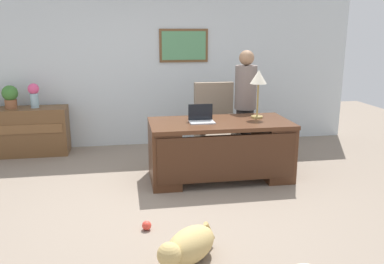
{
  "coord_description": "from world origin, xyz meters",
  "views": [
    {
      "loc": [
        -0.48,
        -4.32,
        1.93
      ],
      "look_at": [
        0.31,
        0.3,
        0.75
      ],
      "focal_mm": 37.84,
      "sensor_mm": 36.0,
      "label": 1
    }
  ],
  "objects_px": {
    "desk": "(220,148)",
    "armchair": "(215,126)",
    "credenza": "(17,132)",
    "laptop": "(201,118)",
    "desk_lamp": "(258,80)",
    "potted_plant": "(10,96)",
    "dog_toy_ball": "(147,225)",
    "vase_with_flowers": "(34,94)",
    "dog_lying": "(188,246)",
    "person_standing": "(245,105)"
  },
  "relations": [
    {
      "from": "desk",
      "to": "person_standing",
      "type": "xyz_separation_m",
      "value": [
        0.55,
        0.74,
        0.43
      ]
    },
    {
      "from": "credenza",
      "to": "dog_lying",
      "type": "relative_size",
      "value": 2.57
    },
    {
      "from": "laptop",
      "to": "credenza",
      "type": "bearing_deg",
      "value": 149.72
    },
    {
      "from": "dog_lying",
      "to": "dog_toy_ball",
      "type": "bearing_deg",
      "value": 115.58
    },
    {
      "from": "potted_plant",
      "to": "laptop",
      "type": "bearing_deg",
      "value": -29.92
    },
    {
      "from": "dog_lying",
      "to": "vase_with_flowers",
      "type": "relative_size",
      "value": 1.59
    },
    {
      "from": "laptop",
      "to": "armchair",
      "type": "bearing_deg",
      "value": 65.75
    },
    {
      "from": "armchair",
      "to": "dog_lying",
      "type": "distance_m",
      "value": 3.0
    },
    {
      "from": "desk",
      "to": "dog_lying",
      "type": "height_order",
      "value": "desk"
    },
    {
      "from": "potted_plant",
      "to": "dog_lying",
      "type": "bearing_deg",
      "value": -57.9
    },
    {
      "from": "dog_lying",
      "to": "potted_plant",
      "type": "xyz_separation_m",
      "value": [
        -2.21,
        3.53,
        0.79
      ]
    },
    {
      "from": "laptop",
      "to": "dog_toy_ball",
      "type": "height_order",
      "value": "laptop"
    },
    {
      "from": "laptop",
      "to": "vase_with_flowers",
      "type": "distance_m",
      "value": 2.83
    },
    {
      "from": "desk",
      "to": "potted_plant",
      "type": "xyz_separation_m",
      "value": [
        -2.96,
        1.59,
        0.53
      ]
    },
    {
      "from": "person_standing",
      "to": "dog_lying",
      "type": "relative_size",
      "value": 2.72
    },
    {
      "from": "armchair",
      "to": "desk_lamp",
      "type": "height_order",
      "value": "desk_lamp"
    },
    {
      "from": "credenza",
      "to": "laptop",
      "type": "bearing_deg",
      "value": -30.28
    },
    {
      "from": "dog_toy_ball",
      "to": "desk",
      "type": "bearing_deg",
      "value": 50.64
    },
    {
      "from": "desk",
      "to": "armchair",
      "type": "height_order",
      "value": "armchair"
    },
    {
      "from": "desk",
      "to": "armchair",
      "type": "xyz_separation_m",
      "value": [
        0.14,
        0.91,
        0.08
      ]
    },
    {
      "from": "desk",
      "to": "laptop",
      "type": "distance_m",
      "value": 0.48
    },
    {
      "from": "credenza",
      "to": "vase_with_flowers",
      "type": "bearing_deg",
      "value": 0.27
    },
    {
      "from": "person_standing",
      "to": "laptop",
      "type": "height_order",
      "value": "person_standing"
    },
    {
      "from": "person_standing",
      "to": "laptop",
      "type": "distance_m",
      "value": 1.07
    },
    {
      "from": "person_standing",
      "to": "desk_lamp",
      "type": "height_order",
      "value": "person_standing"
    },
    {
      "from": "desk",
      "to": "potted_plant",
      "type": "distance_m",
      "value": 3.4
    },
    {
      "from": "laptop",
      "to": "potted_plant",
      "type": "bearing_deg",
      "value": 150.08
    },
    {
      "from": "credenza",
      "to": "armchair",
      "type": "bearing_deg",
      "value": -12.61
    },
    {
      "from": "dog_toy_ball",
      "to": "armchair",
      "type": "bearing_deg",
      "value": 61.36
    },
    {
      "from": "person_standing",
      "to": "vase_with_flowers",
      "type": "bearing_deg",
      "value": 164.95
    },
    {
      "from": "dog_lying",
      "to": "desk_lamp",
      "type": "bearing_deg",
      "value": 58.45
    },
    {
      "from": "potted_plant",
      "to": "dog_toy_ball",
      "type": "height_order",
      "value": "potted_plant"
    },
    {
      "from": "person_standing",
      "to": "desk",
      "type": "bearing_deg",
      "value": -126.72
    },
    {
      "from": "credenza",
      "to": "person_standing",
      "type": "relative_size",
      "value": 0.95
    },
    {
      "from": "armchair",
      "to": "potted_plant",
      "type": "height_order",
      "value": "armchair"
    },
    {
      "from": "desk_lamp",
      "to": "dog_toy_ball",
      "type": "height_order",
      "value": "desk_lamp"
    },
    {
      "from": "desk",
      "to": "armchair",
      "type": "bearing_deg",
      "value": 81.07
    },
    {
      "from": "laptop",
      "to": "vase_with_flowers",
      "type": "relative_size",
      "value": 0.84
    },
    {
      "from": "credenza",
      "to": "desk",
      "type": "bearing_deg",
      "value": -28.61
    },
    {
      "from": "potted_plant",
      "to": "desk",
      "type": "bearing_deg",
      "value": -28.29
    },
    {
      "from": "dog_toy_ball",
      "to": "vase_with_flowers",
      "type": "bearing_deg",
      "value": 118.32
    },
    {
      "from": "desk",
      "to": "laptop",
      "type": "xyz_separation_m",
      "value": [
        -0.25,
        0.03,
        0.41
      ]
    },
    {
      "from": "potted_plant",
      "to": "dog_toy_ball",
      "type": "relative_size",
      "value": 3.81
    },
    {
      "from": "person_standing",
      "to": "dog_lying",
      "type": "distance_m",
      "value": 3.06
    },
    {
      "from": "desk",
      "to": "desk_lamp",
      "type": "height_order",
      "value": "desk_lamp"
    },
    {
      "from": "desk_lamp",
      "to": "dog_toy_ball",
      "type": "distance_m",
      "value": 2.49
    },
    {
      "from": "armchair",
      "to": "person_standing",
      "type": "xyz_separation_m",
      "value": [
        0.41,
        -0.16,
        0.34
      ]
    },
    {
      "from": "dog_lying",
      "to": "credenza",
      "type": "bearing_deg",
      "value": 121.62
    },
    {
      "from": "person_standing",
      "to": "desk_lamp",
      "type": "bearing_deg",
      "value": -90.74
    },
    {
      "from": "person_standing",
      "to": "dog_toy_ball",
      "type": "distance_m",
      "value": 2.71
    }
  ]
}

